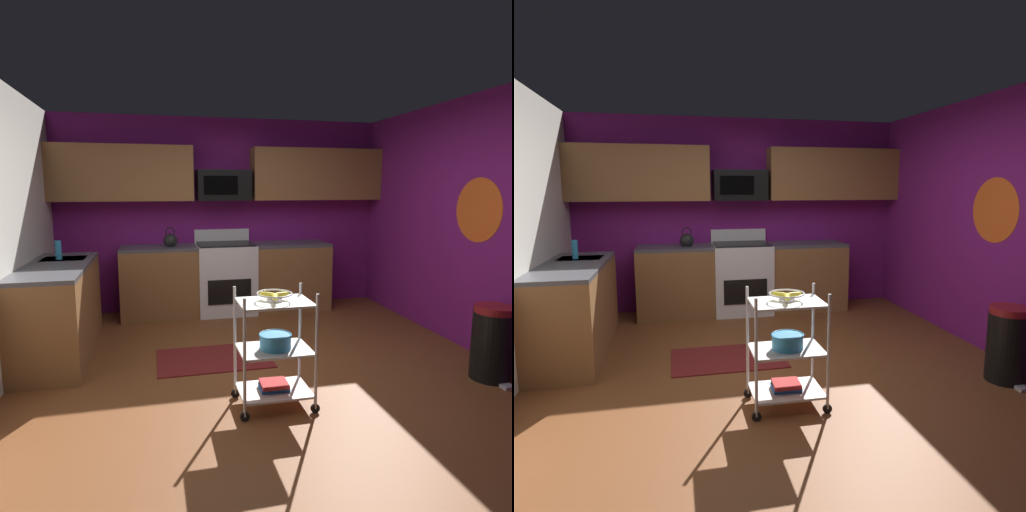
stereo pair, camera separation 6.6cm
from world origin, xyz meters
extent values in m
cube|color=brown|center=(0.00, 0.00, -0.02)|extent=(4.40, 4.80, 0.04)
cube|color=#751970|center=(0.00, 2.43, 1.30)|extent=(4.52, 0.06, 2.60)
cube|color=#751970|center=(2.23, 0.00, 1.30)|extent=(0.06, 4.80, 2.60)
cylinder|color=#E5591E|center=(2.20, 0.11, 1.45)|extent=(0.00, 0.64, 0.64)
cube|color=brown|center=(0.00, 2.10, 0.44)|extent=(2.76, 0.60, 0.88)
cube|color=#4C4C51|center=(0.00, 2.10, 0.90)|extent=(2.76, 0.60, 0.04)
cube|color=brown|center=(-1.90, 0.96, 0.44)|extent=(0.60, 1.69, 0.88)
cube|color=#4C4C51|center=(-1.90, 0.96, 0.90)|extent=(0.60, 1.69, 0.04)
cube|color=#B7BABC|center=(-1.90, 1.35, 0.84)|extent=(0.44, 0.36, 0.16)
cube|color=white|center=(-0.03, 2.10, 0.46)|extent=(0.76, 0.64, 0.92)
cube|color=black|center=(-0.03, 1.78, 0.35)|extent=(0.56, 0.01, 0.32)
cube|color=white|center=(-0.03, 2.39, 1.01)|extent=(0.76, 0.06, 0.18)
cube|color=black|center=(-0.03, 2.10, 0.93)|extent=(0.72, 0.60, 0.02)
cube|color=brown|center=(-1.31, 2.23, 1.85)|extent=(1.77, 0.33, 0.70)
cube|color=brown|center=(1.29, 2.23, 1.85)|extent=(1.83, 0.33, 0.70)
cube|color=black|center=(-0.03, 2.21, 1.70)|extent=(0.70, 0.38, 0.40)
cube|color=black|center=(-0.09, 2.02, 1.70)|extent=(0.44, 0.01, 0.24)
cylinder|color=silver|center=(-0.36, -0.76, 0.47)|extent=(0.02, 0.02, 0.88)
cylinder|color=black|center=(-0.36, -0.76, 0.04)|extent=(0.07, 0.02, 0.07)
cylinder|color=silver|center=(0.18, -0.76, 0.47)|extent=(0.02, 0.02, 0.88)
cylinder|color=black|center=(0.18, -0.76, 0.04)|extent=(0.07, 0.02, 0.07)
cylinder|color=silver|center=(-0.36, -0.38, 0.47)|extent=(0.02, 0.02, 0.88)
cylinder|color=black|center=(-0.36, -0.38, 0.04)|extent=(0.07, 0.02, 0.07)
cylinder|color=silver|center=(0.18, -0.38, 0.47)|extent=(0.02, 0.02, 0.88)
cylinder|color=black|center=(0.18, -0.38, 0.04)|extent=(0.07, 0.02, 0.07)
cube|color=silver|center=(-0.09, -0.57, 0.12)|extent=(0.54, 0.38, 0.02)
cube|color=silver|center=(-0.09, -0.57, 0.45)|extent=(0.54, 0.38, 0.02)
cube|color=silver|center=(-0.09, -0.57, 0.82)|extent=(0.54, 0.38, 0.02)
torus|color=silver|center=(-0.09, -0.57, 0.89)|extent=(0.27, 0.27, 0.01)
cylinder|color=silver|center=(-0.09, -0.57, 0.84)|extent=(0.12, 0.12, 0.02)
ellipsoid|color=yellow|center=(-0.04, -0.56, 0.87)|extent=(0.17, 0.09, 0.04)
ellipsoid|color=yellow|center=(-0.13, -0.54, 0.87)|extent=(0.15, 0.14, 0.04)
ellipsoid|color=yellow|center=(-0.10, -0.62, 0.87)|extent=(0.08, 0.17, 0.04)
cylinder|color=#338CBF|center=(-0.08, -0.57, 0.51)|extent=(0.24, 0.24, 0.11)
torus|color=#338CBF|center=(-0.08, -0.57, 0.57)|extent=(0.25, 0.25, 0.01)
cube|color=#1E4C8C|center=(-0.09, -0.57, 0.15)|extent=(0.22, 0.17, 0.03)
cube|color=#B22626|center=(-0.09, -0.57, 0.17)|extent=(0.22, 0.20, 0.03)
sphere|color=black|center=(-0.74, 2.10, 0.99)|extent=(0.18, 0.18, 0.18)
sphere|color=black|center=(-0.74, 2.10, 1.08)|extent=(0.03, 0.03, 0.03)
cone|color=black|center=(-0.66, 2.10, 1.01)|extent=(0.09, 0.04, 0.06)
torus|color=black|center=(-0.74, 2.10, 1.10)|extent=(0.12, 0.01, 0.12)
cylinder|color=#2D8CBF|center=(-1.94, 1.30, 1.02)|extent=(0.06, 0.06, 0.20)
cylinder|color=black|center=(1.90, -0.54, 0.30)|extent=(0.34, 0.34, 0.60)
cylinder|color=maroon|center=(1.90, -0.54, 0.63)|extent=(0.33, 0.33, 0.06)
cube|color=#B2B2B7|center=(1.90, -0.75, 0.01)|extent=(0.10, 0.08, 0.03)
cube|color=maroon|center=(-0.42, 0.46, 0.01)|extent=(1.10, 0.70, 0.01)
camera|label=1|loc=(-0.96, -3.68, 1.67)|focal=31.09mm
camera|label=2|loc=(-0.89, -3.70, 1.67)|focal=31.09mm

